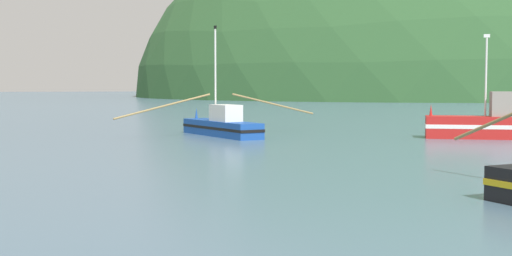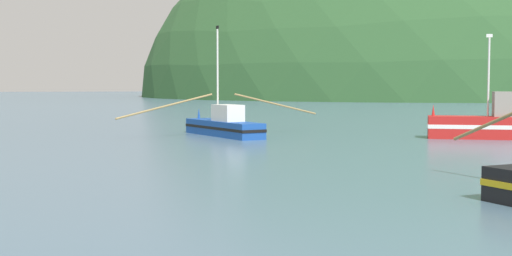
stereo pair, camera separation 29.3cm
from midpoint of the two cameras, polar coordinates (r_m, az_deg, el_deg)
The scene contains 3 objects.
hill_far_right at distance 202.69m, azimuth 17.09°, elevation 2.58°, with size 184.75×147.80×109.06m, color #2D562D.
fishing_boat_blue at distance 44.10m, azimuth -3.01°, elevation 0.22°, with size 13.92×8.20×7.06m.
fishing_boat_red at distance 44.16m, azimuth 18.66°, elevation 0.34°, with size 7.43×5.08×6.31m.
Camera 1 is at (-4.38, 2.88, 3.35)m, focal length 48.53 mm.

